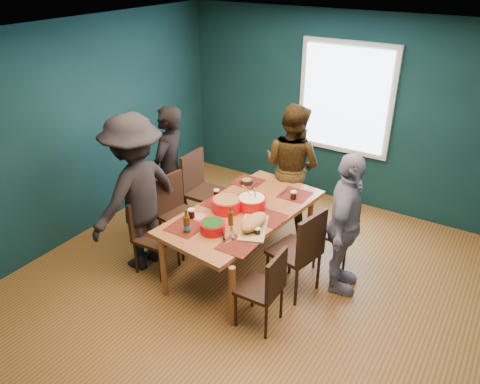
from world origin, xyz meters
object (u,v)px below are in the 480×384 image
(person_far_left, at_px, (169,170))
(person_back, at_px, (292,166))
(chair_left_near, at_px, (149,229))
(bowl_dumpling, at_px, (252,202))
(person_right, at_px, (345,225))
(bowl_salad, at_px, (226,204))
(person_near_left, at_px, (136,193))
(chair_left_far, at_px, (200,185))
(chair_left_mid, at_px, (176,207))
(dining_table, at_px, (243,216))
(cutting_board, at_px, (254,223))
(chair_right_mid, at_px, (302,247))
(chair_right_far, at_px, (340,226))
(bowl_herbs, at_px, (213,227))
(chair_right_near, at_px, (267,284))

(person_far_left, height_order, person_back, person_far_left)
(chair_left_near, bearing_deg, bowl_dumpling, 33.23)
(person_back, bearing_deg, person_right, 145.69)
(bowl_salad, bearing_deg, person_near_left, -151.57)
(chair_left_far, xyz_separation_m, chair_left_mid, (0.07, -0.60, -0.04))
(dining_table, relative_size, cutting_board, 3.03)
(chair_left_near, bearing_deg, person_back, 59.86)
(cutting_board, bearing_deg, chair_right_mid, -2.85)
(chair_left_mid, height_order, bowl_salad, chair_left_mid)
(chair_right_mid, distance_m, person_back, 1.53)
(person_right, relative_size, bowl_salad, 4.72)
(dining_table, relative_size, chair_right_far, 2.34)
(chair_left_far, relative_size, bowl_salad, 3.04)
(chair_left_mid, bearing_deg, person_near_left, -98.51)
(person_back, distance_m, person_near_left, 2.07)
(chair_right_far, relative_size, bowl_herbs, 3.34)
(dining_table, height_order, person_near_left, person_near_left)
(cutting_board, bearing_deg, bowl_salad, 135.19)
(chair_right_mid, xyz_separation_m, bowl_herbs, (-0.82, -0.45, 0.22))
(chair_left_far, bearing_deg, cutting_board, -32.75)
(dining_table, height_order, chair_right_mid, chair_right_mid)
(chair_right_near, distance_m, bowl_herbs, 0.84)
(chair_left_mid, xyz_separation_m, bowl_salad, (0.76, -0.01, 0.27))
(chair_right_far, bearing_deg, dining_table, -162.99)
(person_far_left, height_order, cutting_board, person_far_left)
(chair_left_mid, xyz_separation_m, person_near_left, (-0.14, -0.50, 0.37))
(person_far_left, height_order, bowl_salad, person_far_left)
(person_near_left, bearing_deg, person_far_left, -162.59)
(chair_right_mid, distance_m, person_far_left, 2.09)
(bowl_dumpling, bearing_deg, chair_right_mid, -15.12)
(person_right, distance_m, bowl_dumpling, 1.07)
(chair_left_near, height_order, bowl_herbs, chair_left_near)
(dining_table, bearing_deg, person_right, 17.62)
(person_right, distance_m, bowl_herbs, 1.38)
(chair_left_far, relative_size, person_near_left, 0.56)
(chair_left_far, bearing_deg, chair_right_near, -37.24)
(dining_table, relative_size, chair_left_mid, 2.16)
(chair_right_near, xyz_separation_m, person_near_left, (-1.79, 0.16, 0.42))
(chair_left_near, distance_m, person_back, 2.04)
(chair_left_near, xyz_separation_m, person_right, (2.01, 0.83, 0.28))
(person_right, xyz_separation_m, person_near_left, (-2.18, -0.80, 0.13))
(person_far_left, height_order, person_right, person_far_left)
(dining_table, bearing_deg, bowl_dumpling, 67.68)
(chair_left_near, relative_size, chair_right_near, 1.03)
(person_back, xyz_separation_m, bowl_salad, (-0.18, -1.28, -0.02))
(dining_table, xyz_separation_m, bowl_dumpling, (0.05, 0.09, 0.15))
(chair_left_near, xyz_separation_m, chair_right_far, (1.82, 1.25, -0.01))
(chair_right_mid, bearing_deg, person_far_left, -177.16)
(chair_left_near, bearing_deg, bowl_salad, 31.78)
(chair_left_mid, bearing_deg, chair_left_far, 104.39)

